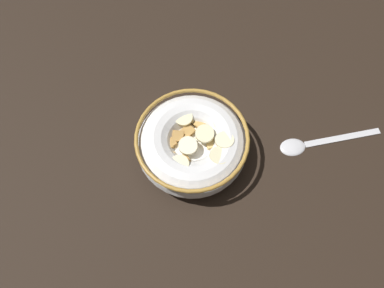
{
  "coord_description": "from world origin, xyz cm",
  "views": [
    {
      "loc": [
        -20.73,
        7.2,
        50.6
      ],
      "look_at": [
        0.0,
        0.0,
        3.0
      ],
      "focal_mm": 32.78,
      "sensor_mm": 36.0,
      "label": 1
    }
  ],
  "objects": [
    {
      "name": "spoon",
      "position": [
        -4.83,
        -17.95,
        0.33
      ],
      "size": [
        4.25,
        16.8,
        0.8
      ],
      "color": "silver",
      "rests_on": "ground_plane"
    },
    {
      "name": "cereal_bowl",
      "position": [
        -0.01,
        -0.02,
        3.0
      ],
      "size": [
        16.72,
        16.72,
        5.61
      ],
      "color": "white",
      "rests_on": "ground_plane"
    },
    {
      "name": "ground_plane",
      "position": [
        0.0,
        0.0,
        -1.0
      ],
      "size": [
        131.52,
        131.52,
        2.0
      ],
      "primitive_type": "cube",
      "color": "black"
    }
  ]
}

